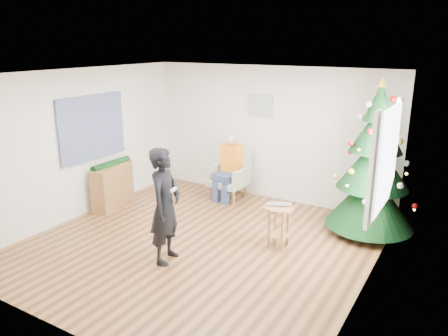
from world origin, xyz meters
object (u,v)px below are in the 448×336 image
Objects in this scene: armchair at (230,181)px; standing_man at (165,206)px; stool at (279,227)px; christmas_tree at (374,166)px; console at (113,186)px.

armchair is 2.80m from standing_man.
armchair reaches higher than stool.
christmas_tree reaches higher than stool.
console is at bearing 179.89° from stool.
armchair is (-1.73, 1.52, 0.02)m from stool.
christmas_tree is 2.90m from armchair.
console is (-1.70, -1.51, 0.04)m from armchair.
christmas_tree is at bearing 49.68° from stool.
christmas_tree reaches higher than armchair.
stool is (-1.05, -1.24, -0.80)m from christmas_tree.
christmas_tree is at bearing -0.73° from armchair.
christmas_tree is 2.53× the size of console.
stool is 1.77m from standing_man.
standing_man reaches higher than stool.
christmas_tree is 2.58× the size of armchair.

